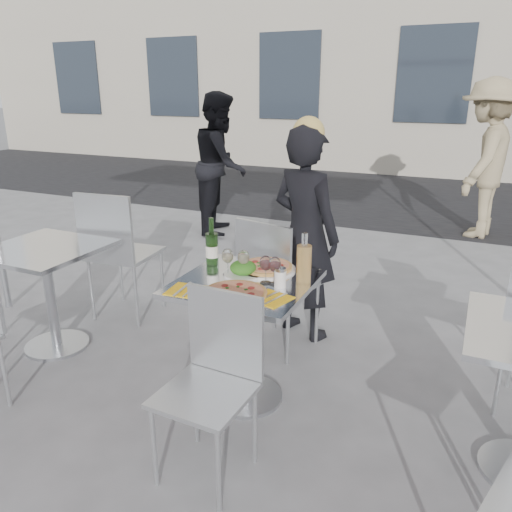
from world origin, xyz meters
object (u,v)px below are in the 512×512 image
at_px(woman_diner, 305,235).
at_px(pedestrian_b, 485,159).
at_px(side_chair_lfar, 116,246).
at_px(wineglass_red_a, 266,264).
at_px(pizza_far, 267,267).
at_px(wineglass_white_a, 228,257).
at_px(sugar_shaker, 280,278).
at_px(side_table_left, 48,276).
at_px(napkin_left, 186,290).
at_px(carafe, 304,264).
at_px(pedestrian_a, 221,164).
at_px(napkin_right, 271,298).
at_px(salad_plate, 243,269).
at_px(pizza_near, 235,293).
at_px(wine_bottle, 212,247).
at_px(wineglass_red_b, 275,265).
at_px(chair_near, 214,369).
at_px(wineglass_white_b, 244,258).
at_px(chair_far, 273,275).
at_px(main_table, 245,316).

bearing_deg(woman_diner, pedestrian_b, -87.18).
xyz_separation_m(side_chair_lfar, wineglass_red_a, (1.49, -0.55, 0.25)).
distance_m(pizza_far, wineglass_white_a, 0.26).
xyz_separation_m(pizza_far, sugar_shaker, (0.17, -0.21, 0.04)).
height_order(side_table_left, napkin_left, napkin_left).
bearing_deg(carafe, pedestrian_a, 125.04).
height_order(woman_diner, napkin_right, woman_diner).
bearing_deg(salad_plate, carafe, 1.50).
distance_m(pedestrian_b, napkin_left, 4.79).
relative_size(side_chair_lfar, carafe, 3.57).
relative_size(wineglass_white_a, napkin_right, 0.71).
distance_m(side_chair_lfar, pizza_far, 1.46).
xyz_separation_m(pizza_near, pizza_far, (0.00, 0.41, 0.01)).
relative_size(wine_bottle, wineglass_red_b, 1.87).
relative_size(chair_near, napkin_left, 4.37).
xyz_separation_m(pizza_far, wineglass_white_b, (-0.07, -0.15, 0.09)).
bearing_deg(carafe, pedestrian_b, 79.20).
xyz_separation_m(carafe, wineglass_white_b, (-0.35, -0.03, -0.01)).
xyz_separation_m(woman_diner, wineglass_white_a, (-0.15, -0.90, 0.09)).
relative_size(pedestrian_a, napkin_left, 8.62).
height_order(chair_far, salad_plate, chair_far).
bearing_deg(sugar_shaker, napkin_right, -84.48).
bearing_deg(wineglass_white_a, chair_near, -68.56).
bearing_deg(pizza_near, woman_diner, 90.83).
distance_m(chair_near, napkin_right, 0.46).
xyz_separation_m(chair_far, wineglass_white_a, (-0.05, -0.55, 0.29)).
height_order(carafe, wineglass_white_b, carafe).
distance_m(main_table, woman_diner, 0.98).
xyz_separation_m(carafe, wineglass_red_a, (-0.19, -0.07, -0.01)).
relative_size(chair_near, pizza_near, 2.61).
bearing_deg(side_table_left, chair_far, 22.54).
distance_m(side_chair_lfar, carafe, 1.77).
xyz_separation_m(side_chair_lfar, sugar_shaker, (1.58, -0.57, 0.19)).
relative_size(pedestrian_b, pizza_near, 5.64).
distance_m(woman_diner, pedestrian_b, 3.57).
xyz_separation_m(carafe, napkin_left, (-0.53, -0.34, -0.11)).
xyz_separation_m(main_table, wineglass_white_b, (-0.04, 0.06, 0.32)).
relative_size(wine_bottle, sugar_shaker, 2.76).
bearing_deg(main_table, pedestrian_a, 120.30).
height_order(pedestrian_a, sugar_shaker, pedestrian_a).
distance_m(main_table, wineglass_red_b, 0.36).
bearing_deg(wineglass_white_a, main_table, -19.66).
xyz_separation_m(side_chair_lfar, woman_diner, (1.39, 0.38, 0.16)).
height_order(side_table_left, wine_bottle, wine_bottle).
relative_size(main_table, woman_diner, 0.49).
xyz_separation_m(main_table, pizza_near, (0.04, -0.20, 0.22)).
bearing_deg(carafe, wine_bottle, 174.30).
distance_m(side_table_left, chair_near, 1.69).
distance_m(pizza_far, napkin_right, 0.42).
bearing_deg(side_chair_lfar, napkin_left, 139.04).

